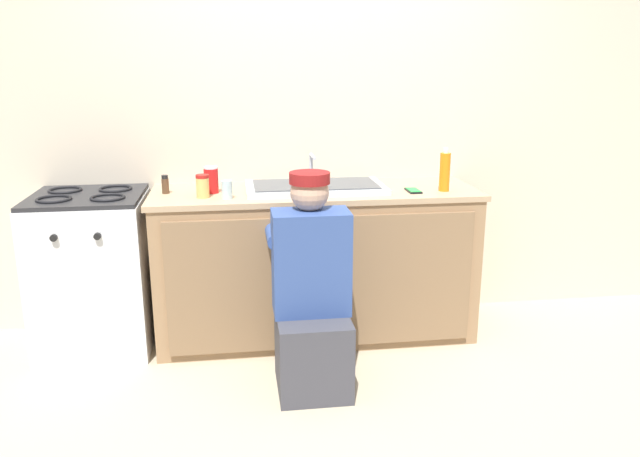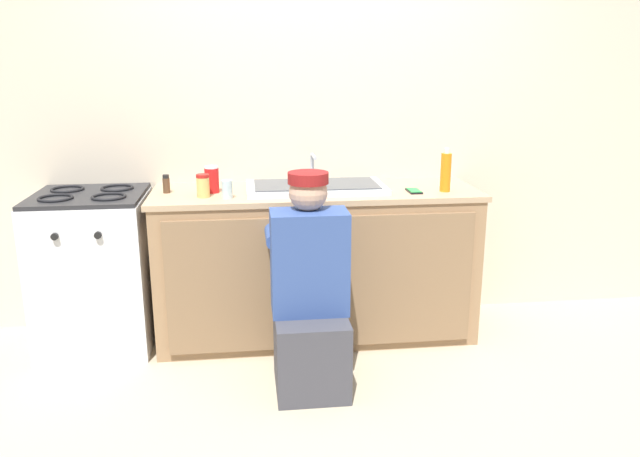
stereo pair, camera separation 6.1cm
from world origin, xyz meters
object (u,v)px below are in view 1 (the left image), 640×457
Objects in this scene: spice_bottle_pepper at (165,185)px; soap_bottle_orange at (445,172)px; water_glass at (227,190)px; plumber_person at (312,301)px; stove_range at (94,272)px; condiment_jar at (203,186)px; soda_cup_red at (211,180)px; sink_double_basin at (315,187)px; cell_phone at (413,191)px.

soap_bottle_orange reaches higher than spice_bottle_pepper.
soap_bottle_orange is 1.24m from water_glass.
plumber_person is at bearing -148.85° from soap_bottle_orange.
condiment_jar is at bearing -10.61° from stove_range.
soap_bottle_orange is (2.02, -0.13, 0.55)m from stove_range.
plumber_person is 1.12m from soap_bottle_orange.
spice_bottle_pepper is (-0.75, 0.66, 0.49)m from plumber_person.
water_glass is at bearing -62.15° from soda_cup_red.
sink_double_basin is 0.57m from cell_phone.
soap_bottle_orange is (0.18, -0.01, 0.11)m from cell_phone.
soap_bottle_orange is at bearing 31.15° from plumber_person.
soap_bottle_orange is at bearing -5.45° from spice_bottle_pepper.
soda_cup_red is at bearing -4.68° from spice_bottle_pepper.
sink_double_basin reaches higher than stove_range.
soap_bottle_orange is at bearing -1.95° from cell_phone.
plumber_person reaches higher than spice_bottle_pepper.
plumber_person reaches higher than sink_double_basin.
condiment_jar is 0.14m from water_glass.
spice_bottle_pepper is at bearing 174.10° from cell_phone.
plumber_person is at bearing -52.32° from soda_cup_red.
cell_phone is at bearing 178.05° from soap_bottle_orange.
spice_bottle_pepper reaches higher than water_glass.
spice_bottle_pepper is 0.69× the size of soda_cup_red.
water_glass is at bearing -28.51° from spice_bottle_pepper.
water_glass is at bearing -19.60° from condiment_jar.
condiment_jar is (0.65, -0.12, 0.50)m from stove_range.
plumber_person is 7.89× the size of cell_phone.
sink_double_basin is 0.85m from spice_bottle_pepper.
water_glass is at bearing -178.31° from soap_bottle_orange.
cell_phone is 0.92× the size of soda_cup_red.
soap_bottle_orange reaches higher than condiment_jar.
plumber_person is 0.79m from water_glass.
cell_phone is at bearing -6.17° from soda_cup_red.
stove_range is at bearing 176.28° from soap_bottle_orange.
condiment_jar is 0.13m from soda_cup_red.
cell_phone is (0.66, 0.51, 0.44)m from plumber_person.
soda_cup_red is at bearing 174.40° from soap_bottle_orange.
stove_range is 1.34m from plumber_person.
soda_cup_red is (-1.15, 0.12, 0.07)m from cell_phone.
condiment_jar is at bearing 160.40° from water_glass.
condiment_jar is 1.37m from soap_bottle_orange.
cell_phone is 0.21m from soap_bottle_orange.
plumber_person is 0.94m from cell_phone.
soda_cup_red is at bearing -179.71° from sink_double_basin.
stove_range reaches higher than cell_phone.
water_glass is at bearing -161.49° from sink_double_basin.
spice_bottle_pepper is 0.26m from soda_cup_red.
cell_phone is at bearing -5.90° from spice_bottle_pepper.
stove_range is 3.68× the size of soap_bottle_orange.
sink_double_basin is 0.72× the size of plumber_person.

